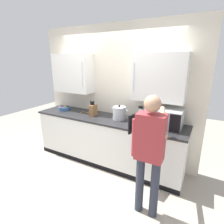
# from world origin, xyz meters

# --- Properties ---
(ground_plane) EXTENTS (9.78, 9.78, 0.00)m
(ground_plane) POSITION_xyz_m (0.00, 0.00, 0.00)
(ground_plane) COLOR #9E9384
(back_wall_tiled) EXTENTS (3.36, 0.44, 2.66)m
(back_wall_tiled) POSITION_xyz_m (0.00, 1.19, 1.46)
(back_wall_tiled) COLOR beige
(back_wall_tiled) RESTS_ON ground_plane
(counter_unit) EXTENTS (3.00, 0.68, 0.94)m
(counter_unit) POSITION_xyz_m (0.00, 0.88, 0.47)
(counter_unit) COLOR white
(counter_unit) RESTS_ON ground_plane
(microwave_oven) EXTENTS (0.67, 0.79, 0.31)m
(microwave_oven) POSITION_xyz_m (1.04, 0.92, 1.09)
(microwave_oven) COLOR #B7BABF
(microwave_oven) RESTS_ON counter_unit
(stock_pot) EXTENTS (0.34, 0.24, 0.27)m
(stock_pot) POSITION_xyz_m (0.25, 0.93, 1.06)
(stock_pot) COLOR #B7BABF
(stock_pot) RESTS_ON counter_unit
(fruit_bowl) EXTENTS (0.25, 0.25, 0.09)m
(fruit_bowl) POSITION_xyz_m (-1.09, 0.92, 0.98)
(fruit_bowl) COLOR #335684
(fruit_bowl) RESTS_ON counter_unit
(wooden_spoon) EXTENTS (0.19, 0.19, 0.02)m
(wooden_spoon) POSITION_xyz_m (-0.55, 0.93, 0.95)
(wooden_spoon) COLOR #A37547
(wooden_spoon) RESTS_ON counter_unit
(thermos_flask) EXTENTS (0.09, 0.09, 0.30)m
(thermos_flask) POSITION_xyz_m (0.66, 0.94, 1.09)
(thermos_flask) COLOR #B7BABF
(thermos_flask) RESTS_ON counter_unit
(knife_block) EXTENTS (0.11, 0.15, 0.30)m
(knife_block) POSITION_xyz_m (-0.31, 0.89, 1.05)
(knife_block) COLOR brown
(knife_block) RESTS_ON counter_unit
(person_figure) EXTENTS (0.44, 0.66, 1.63)m
(person_figure) POSITION_xyz_m (1.11, 0.04, 0.97)
(person_figure) COLOR #282D3D
(person_figure) RESTS_ON ground_plane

